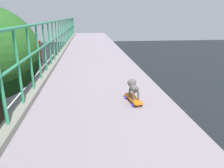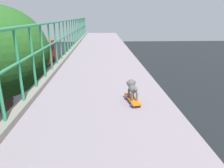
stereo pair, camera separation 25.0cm
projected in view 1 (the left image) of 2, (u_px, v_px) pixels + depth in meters
name	position (u px, v px, depth m)	size (l,w,h in m)	color
car_green_fifth	(10.00, 132.00, 12.30)	(1.76, 4.35, 1.40)	#1A6B35
city_bus	(25.00, 55.00, 29.27)	(2.62, 10.09, 3.42)	red
toy_skateboard	(134.00, 99.00, 3.71)	(0.26, 0.56, 0.08)	orange
small_dog	(133.00, 87.00, 3.67)	(0.20, 0.39, 0.32)	#5C5756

